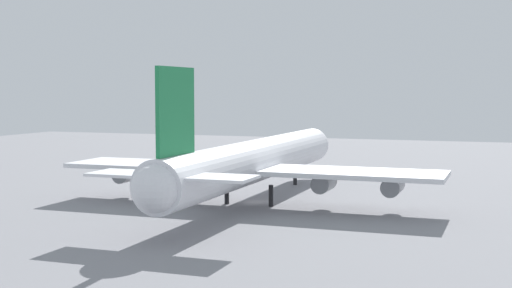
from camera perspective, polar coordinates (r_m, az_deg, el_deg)
name	(u,v)px	position (r m, az deg, el deg)	size (l,w,h in m)	color
ground_plane	(256,202)	(110.52, 0.00, -4.71)	(288.00, 288.00, 0.00)	gray
cargo_airplane	(255,161)	(109.36, -0.06, -1.41)	(72.00, 58.47, 20.23)	silver
safety_cone_nose	(326,176)	(140.27, 5.72, -2.63)	(0.50, 0.50, 0.71)	orange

